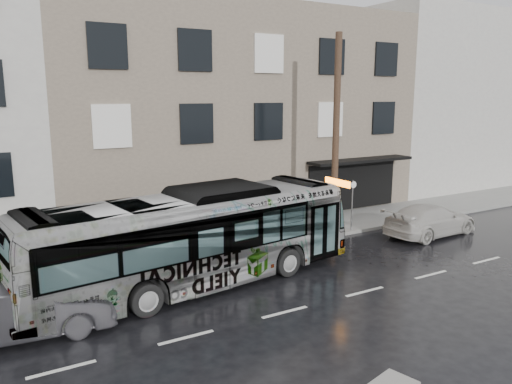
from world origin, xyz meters
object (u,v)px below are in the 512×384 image
at_px(bus, 193,239).
at_px(white_sedan, 430,220).
at_px(dark_sedan, 21,310).
at_px(utility_pole_front, 336,136).
at_px(sign_post, 352,205).

distance_m(bus, white_sedan, 12.14).
distance_m(bus, dark_sedan, 5.68).
height_order(utility_pole_front, white_sedan, utility_pole_front).
bearing_deg(sign_post, utility_pole_front, 180.00).
distance_m(utility_pole_front, bus, 8.91).
bearing_deg(white_sedan, dark_sedan, 90.49).
relative_size(sign_post, white_sedan, 0.48).
relative_size(utility_pole_front, bus, 0.75).
xyz_separation_m(utility_pole_front, sign_post, (1.10, 0.00, -3.30)).
bearing_deg(sign_post, white_sedan, -35.65).
relative_size(white_sedan, dark_sedan, 1.05).
height_order(utility_pole_front, bus, utility_pole_front).
xyz_separation_m(bus, dark_sedan, (-5.49, -1.14, -0.89)).
bearing_deg(bus, utility_pole_front, -80.39).
height_order(utility_pole_front, sign_post, utility_pole_front).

